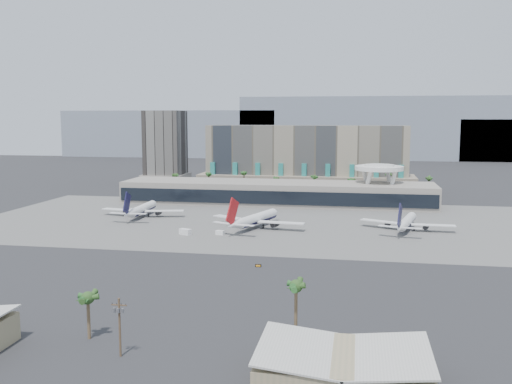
% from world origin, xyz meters
% --- Properties ---
extents(ground, '(900.00, 900.00, 0.00)m').
position_xyz_m(ground, '(0.00, 0.00, 0.00)').
color(ground, '#232326').
rests_on(ground, ground).
extents(apron_pad, '(260.00, 130.00, 0.06)m').
position_xyz_m(apron_pad, '(0.00, 55.00, 0.03)').
color(apron_pad, '#5B5B59').
rests_on(apron_pad, ground).
extents(mountain_ridge, '(680.00, 60.00, 70.00)m').
position_xyz_m(mountain_ridge, '(27.88, 470.00, 29.89)').
color(mountain_ridge, gray).
rests_on(mountain_ridge, ground).
extents(hotel, '(140.00, 30.00, 42.00)m').
position_xyz_m(hotel, '(10.00, 174.41, 16.81)').
color(hotel, gray).
rests_on(hotel, ground).
extents(office_tower, '(30.00, 30.00, 52.00)m').
position_xyz_m(office_tower, '(-95.00, 200.00, 22.94)').
color(office_tower, black).
rests_on(office_tower, ground).
extents(terminal, '(170.00, 32.50, 14.50)m').
position_xyz_m(terminal, '(0.00, 109.84, 6.52)').
color(terminal, '#A0988C').
rests_on(terminal, ground).
extents(saucer_structure, '(26.00, 26.00, 21.89)m').
position_xyz_m(saucer_structure, '(55.00, 116.00, 18.45)').
color(saucer_structure, white).
rests_on(saucer_structure, ground).
extents(palm_row, '(157.80, 2.80, 13.10)m').
position_xyz_m(palm_row, '(7.00, 145.00, 10.50)').
color(palm_row, brown).
rests_on(palm_row, ground).
extents(hangar_right, '(30.55, 20.60, 6.89)m').
position_xyz_m(hangar_right, '(42.00, -100.00, 2.95)').
color(hangar_right, tan).
rests_on(hangar_right, ground).
extents(utility_pole, '(3.20, 0.85, 12.00)m').
position_xyz_m(utility_pole, '(-2.00, -96.09, 7.14)').
color(utility_pole, '#4C3826').
rests_on(utility_pole, ground).
extents(airliner_left, '(40.94, 42.12, 14.55)m').
position_xyz_m(airliner_left, '(-57.75, 56.96, 3.67)').
color(airliner_left, white).
rests_on(airliner_left, ground).
extents(airliner_centre, '(42.47, 43.94, 15.72)m').
position_xyz_m(airliner_centre, '(0.78, 39.21, 3.96)').
color(airliner_centre, white).
rests_on(airliner_centre, ground).
extents(airliner_right, '(38.88, 40.39, 14.16)m').
position_xyz_m(airliner_right, '(64.30, 45.26, 3.57)').
color(airliner_right, white).
rests_on(airliner_right, ground).
extents(service_vehicle_a, '(5.41, 4.16, 2.38)m').
position_xyz_m(service_vehicle_a, '(-24.64, 20.28, 1.19)').
color(service_vehicle_a, white).
rests_on(service_vehicle_a, ground).
extents(service_vehicle_b, '(3.76, 2.69, 1.75)m').
position_xyz_m(service_vehicle_b, '(-10.71, 22.67, 0.87)').
color(service_vehicle_b, white).
rests_on(service_vehicle_b, ground).
extents(taxiway_sign, '(2.01, 0.52, 0.90)m').
position_xyz_m(taxiway_sign, '(13.20, -23.92, 0.45)').
color(taxiway_sign, black).
rests_on(taxiway_sign, ground).
extents(near_palm_a, '(6.00, 6.00, 10.50)m').
position_xyz_m(near_palm_a, '(-12.36, -88.59, 7.69)').
color(near_palm_a, brown).
rests_on(near_palm_a, ground).
extents(near_palm_b, '(6.00, 6.00, 13.81)m').
position_xyz_m(near_palm_b, '(31.63, -83.10, 10.94)').
color(near_palm_b, brown).
rests_on(near_palm_b, ground).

